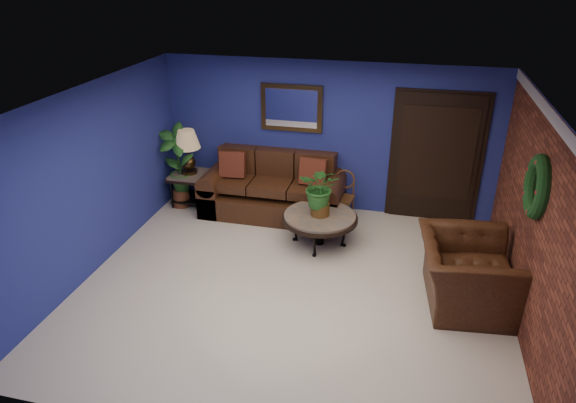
% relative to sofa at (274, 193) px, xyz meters
% --- Properties ---
extents(floor, '(5.50, 5.50, 0.00)m').
position_rel_sofa_xyz_m(floor, '(0.81, -2.09, -0.34)').
color(floor, beige).
rests_on(floor, ground).
extents(wall_back, '(5.50, 0.04, 2.50)m').
position_rel_sofa_xyz_m(wall_back, '(0.81, 0.41, 0.91)').
color(wall_back, navy).
rests_on(wall_back, ground).
extents(wall_left, '(0.04, 5.00, 2.50)m').
position_rel_sofa_xyz_m(wall_left, '(-1.94, -2.09, 0.91)').
color(wall_left, navy).
rests_on(wall_left, ground).
extents(wall_right_brick, '(0.04, 5.00, 2.50)m').
position_rel_sofa_xyz_m(wall_right_brick, '(3.56, -2.09, 0.91)').
color(wall_right_brick, brown).
rests_on(wall_right_brick, ground).
extents(ceiling, '(5.50, 5.00, 0.02)m').
position_rel_sofa_xyz_m(ceiling, '(0.81, -2.09, 2.16)').
color(ceiling, white).
rests_on(ceiling, wall_back).
extents(crown_molding, '(0.03, 5.00, 0.14)m').
position_rel_sofa_xyz_m(crown_molding, '(3.53, -2.09, 2.09)').
color(crown_molding, white).
rests_on(crown_molding, wall_right_brick).
extents(wall_mirror, '(1.02, 0.06, 0.77)m').
position_rel_sofa_xyz_m(wall_mirror, '(0.21, 0.37, 1.38)').
color(wall_mirror, '#463116').
rests_on(wall_mirror, wall_back).
extents(closet_door, '(1.44, 0.06, 2.18)m').
position_rel_sofa_xyz_m(closet_door, '(2.56, 0.38, 0.71)').
color(closet_door, black).
rests_on(closet_door, wall_back).
extents(wreath, '(0.16, 0.72, 0.72)m').
position_rel_sofa_xyz_m(wreath, '(3.50, -2.04, 1.36)').
color(wreath, black).
rests_on(wreath, wall_right_brick).
extents(sofa, '(2.33, 1.01, 1.05)m').
position_rel_sofa_xyz_m(sofa, '(0.00, 0.00, 0.00)').
color(sofa, '#442513').
rests_on(sofa, ground).
extents(coffee_table, '(1.13, 1.13, 0.49)m').
position_rel_sofa_xyz_m(coffee_table, '(0.94, -0.89, 0.08)').
color(coffee_table, '#544F49').
rests_on(coffee_table, ground).
extents(end_table, '(0.64, 0.64, 0.58)m').
position_rel_sofa_xyz_m(end_table, '(-1.49, -0.04, 0.10)').
color(end_table, '#544F49').
rests_on(end_table, ground).
extents(table_lamp, '(0.44, 0.44, 0.74)m').
position_rel_sofa_xyz_m(table_lamp, '(-1.49, -0.04, 0.72)').
color(table_lamp, '#463116').
rests_on(table_lamp, end_table).
extents(side_chair, '(0.39, 0.39, 0.83)m').
position_rel_sofa_xyz_m(side_chair, '(1.16, 0.02, 0.13)').
color(side_chair, brown).
rests_on(side_chair, ground).
extents(armchair, '(1.26, 1.40, 0.84)m').
position_rel_sofa_xyz_m(armchair, '(2.96, -1.90, 0.08)').
color(armchair, '#442513').
rests_on(armchair, ground).
extents(coffee_plant, '(0.60, 0.53, 0.77)m').
position_rel_sofa_xyz_m(coffee_plant, '(0.94, -0.89, 0.57)').
color(coffee_plant, brown).
rests_on(coffee_plant, coffee_table).
extents(floor_plant, '(0.39, 0.34, 0.77)m').
position_rel_sofa_xyz_m(floor_plant, '(3.16, -1.21, 0.05)').
color(floor_plant, brown).
rests_on(floor_plant, ground).
extents(tall_plant, '(0.68, 0.50, 1.46)m').
position_rel_sofa_xyz_m(tall_plant, '(-1.64, -0.14, 0.44)').
color(tall_plant, brown).
rests_on(tall_plant, ground).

